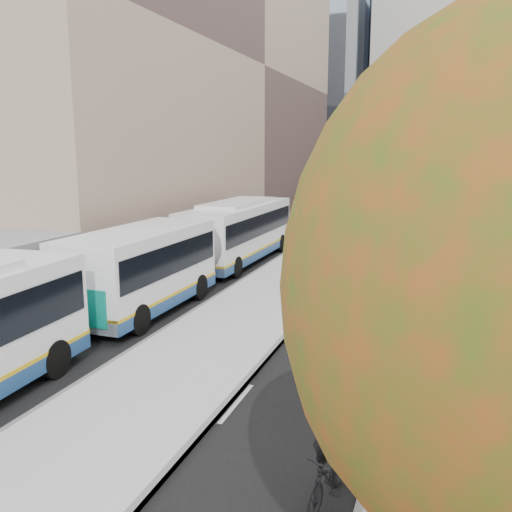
% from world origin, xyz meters
% --- Properties ---
extents(bus_platform, '(4.25, 150.00, 0.15)m').
position_xyz_m(bus_platform, '(-3.88, 35.00, 0.07)').
color(bus_platform, beige).
rests_on(bus_platform, ground).
extents(sidewalk, '(4.75, 150.00, 0.08)m').
position_xyz_m(sidewalk, '(4.12, 35.00, 0.04)').
color(sidewalk, gray).
rests_on(sidewalk, ground).
extents(building_midrise, '(24.00, 46.00, 25.00)m').
position_xyz_m(building_midrise, '(-22.50, 41.00, 12.50)').
color(building_midrise, gray).
rests_on(building_midrise, ground).
extents(building_far_block, '(30.00, 18.00, 30.00)m').
position_xyz_m(building_far_block, '(6.00, 96.00, 15.00)').
color(building_far_block, '#A9A59B').
rests_on(building_far_block, ground).
extents(tree_c, '(4.20, 4.20, 7.28)m').
position_xyz_m(tree_c, '(3.60, 13.00, 5.25)').
color(tree_c, '#33291A').
rests_on(tree_c, sidewalk).
extents(tree_d, '(4.40, 4.40, 7.60)m').
position_xyz_m(tree_d, '(3.60, 22.00, 5.47)').
color(tree_d, '#33291A').
rests_on(tree_d, sidewalk).
extents(tree_e, '(4.60, 4.60, 7.92)m').
position_xyz_m(tree_e, '(3.60, 31.00, 5.69)').
color(tree_e, '#33291A').
rests_on(tree_e, sidewalk).
extents(bus_far, '(2.96, 19.32, 3.22)m').
position_xyz_m(bus_far, '(-7.83, 23.91, 1.76)').
color(bus_far, white).
rests_on(bus_far, ground).
extents(cyclist, '(0.81, 1.77, 2.19)m').
position_xyz_m(cyclist, '(1.25, 8.96, 0.81)').
color(cyclist, black).
rests_on(cyclist, ground).
extents(distant_car, '(1.86, 3.77, 1.24)m').
position_xyz_m(distant_car, '(-7.54, 42.09, 0.62)').
color(distant_car, silver).
rests_on(distant_car, ground).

